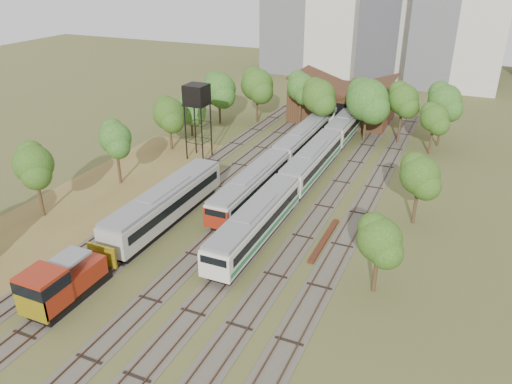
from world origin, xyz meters
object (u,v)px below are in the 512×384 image
at_px(railcar_green_set, 312,162).
at_px(water_tower, 197,97).
at_px(railcar_red_set, 280,160).
at_px(shunter_locomotive, 60,284).

relative_size(railcar_green_set, water_tower, 5.12).
xyz_separation_m(railcar_red_set, railcar_green_set, (4.00, 0.98, 0.12)).
height_order(railcar_red_set, railcar_green_set, railcar_green_set).
distance_m(shunter_locomotive, water_tower, 33.90).
relative_size(railcar_green_set, shunter_locomotive, 6.42).
relative_size(railcar_red_set, railcar_green_set, 0.66).
height_order(railcar_red_set, shunter_locomotive, shunter_locomotive).
relative_size(railcar_red_set, water_tower, 3.40).
bearing_deg(railcar_green_set, railcar_red_set, -166.18).
bearing_deg(railcar_green_set, water_tower, -179.60).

